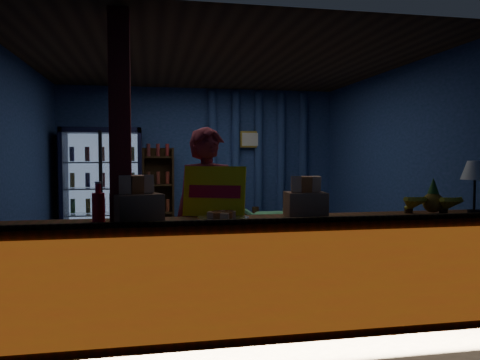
# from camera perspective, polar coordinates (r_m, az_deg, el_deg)

# --- Properties ---
(ground) EXTENTS (4.60, 4.60, 0.00)m
(ground) POSITION_cam_1_polar(r_m,az_deg,el_deg) (5.91, -2.57, -11.47)
(ground) COLOR #515154
(ground) RESTS_ON ground
(room_walls) EXTENTS (4.60, 4.60, 4.60)m
(room_walls) POSITION_cam_1_polar(r_m,az_deg,el_deg) (5.72, -2.61, 3.93)
(room_walls) COLOR navy
(room_walls) RESTS_ON ground
(counter) EXTENTS (4.40, 0.57, 0.99)m
(counter) POSITION_cam_1_polar(r_m,az_deg,el_deg) (3.97, 1.48, -11.59)
(counter) COLOR brown
(counter) RESTS_ON ground
(support_post) EXTENTS (0.16, 0.16, 2.60)m
(support_post) POSITION_cam_1_polar(r_m,az_deg,el_deg) (3.77, -14.32, 0.23)
(support_post) COLOR maroon
(support_post) RESTS_ON ground
(beverage_cooler) EXTENTS (1.20, 0.62, 1.90)m
(beverage_cooler) POSITION_cam_1_polar(r_m,az_deg,el_deg) (7.63, -16.31, -1.20)
(beverage_cooler) COLOR black
(beverage_cooler) RESTS_ON ground
(bottle_shelf) EXTENTS (0.50, 0.28, 1.60)m
(bottle_shelf) POSITION_cam_1_polar(r_m,az_deg,el_deg) (7.75, -9.93, -2.09)
(bottle_shelf) COLOR #362611
(bottle_shelf) RESTS_ON ground
(curtain_folds) EXTENTS (1.74, 0.14, 2.50)m
(curtain_folds) POSITION_cam_1_polar(r_m,az_deg,el_deg) (8.01, 2.28, 1.74)
(curtain_folds) COLOR navy
(curtain_folds) RESTS_ON room_walls
(framed_picture) EXTENTS (0.36, 0.04, 0.28)m
(framed_picture) POSITION_cam_1_polar(r_m,az_deg,el_deg) (7.94, 1.30, 4.98)
(framed_picture) COLOR gold
(framed_picture) RESTS_ON room_walls
(shopkeeper) EXTENTS (0.66, 0.45, 1.75)m
(shopkeeper) POSITION_cam_1_polar(r_m,az_deg,el_deg) (4.46, -3.88, -4.78)
(shopkeeper) COLOR maroon
(shopkeeper) RESTS_ON ground
(green_chair) EXTENTS (0.71, 0.73, 0.65)m
(green_chair) POSITION_cam_1_polar(r_m,az_deg,el_deg) (7.30, 3.56, -6.08)
(green_chair) COLOR #62C476
(green_chair) RESTS_ON ground
(side_table) EXTENTS (0.65, 0.51, 0.67)m
(side_table) POSITION_cam_1_polar(r_m,az_deg,el_deg) (7.45, 1.91, -6.24)
(side_table) COLOR #362611
(side_table) RESTS_ON ground
(yellow_sign) EXTENTS (0.54, 0.31, 0.43)m
(yellow_sign) POSITION_cam_1_polar(r_m,az_deg,el_deg) (4.03, -3.15, -1.41)
(yellow_sign) COLOR #FFF00D
(yellow_sign) RESTS_ON counter
(soda_bottles) EXTENTS (0.26, 0.18, 0.32)m
(soda_bottles) POSITION_cam_1_polar(r_m,az_deg,el_deg) (3.82, -15.71, -3.07)
(soda_bottles) COLOR red
(soda_bottles) RESTS_ON counter
(snack_box_left) EXTENTS (0.43, 0.39, 0.37)m
(snack_box_left) POSITION_cam_1_polar(r_m,az_deg,el_deg) (3.74, -12.46, -3.11)
(snack_box_left) COLOR #906546
(snack_box_left) RESTS_ON counter
(snack_box_centre) EXTENTS (0.35, 0.30, 0.35)m
(snack_box_centre) POSITION_cam_1_polar(r_m,az_deg,el_deg) (4.02, 7.97, -2.76)
(snack_box_centre) COLOR #906546
(snack_box_centre) RESTS_ON counter
(pastry_tray) EXTENTS (0.43, 0.43, 0.07)m
(pastry_tray) POSITION_cam_1_polar(r_m,az_deg,el_deg) (3.82, -2.09, -4.55)
(pastry_tray) COLOR silver
(pastry_tray) RESTS_ON counter
(banana_bunches) EXTENTS (0.54, 0.31, 0.18)m
(banana_bunches) POSITION_cam_1_polar(r_m,az_deg,el_deg) (4.54, 22.03, -2.72)
(banana_bunches) COLOR gold
(banana_bunches) RESTS_ON counter
(table_lamp) EXTENTS (0.24, 0.24, 0.48)m
(table_lamp) POSITION_cam_1_polar(r_m,az_deg,el_deg) (4.71, 26.73, 0.84)
(table_lamp) COLOR black
(table_lamp) RESTS_ON counter
(pineapple) EXTENTS (0.18, 0.18, 0.32)m
(pineapple) POSITION_cam_1_polar(r_m,az_deg,el_deg) (4.57, 22.47, -2.18)
(pineapple) COLOR olive
(pineapple) RESTS_ON counter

